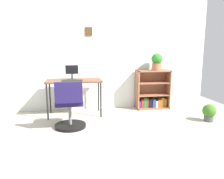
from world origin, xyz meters
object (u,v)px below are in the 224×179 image
potted_plant_on_shelf (157,62)px  potted_plant_floor (209,112)px  monitor (72,72)px  office_chair (70,108)px  bookshelf_low (152,92)px  keyboard (72,80)px  desk (74,83)px

potted_plant_on_shelf → potted_plant_floor: (0.64, -1.01, -0.86)m
monitor → potted_plant_floor: monitor is taller
office_chair → bookshelf_low: bookshelf_low is taller
potted_plant_on_shelf → office_chair: bearing=-152.1°
keyboard → potted_plant_floor: bearing=-15.5°
monitor → potted_plant_on_shelf: (1.79, 0.12, 0.19)m
desk → monitor: 0.22m
monitor → office_chair: size_ratio=0.35×
bookshelf_low → keyboard: bearing=-167.4°
desk → office_chair: office_chair is taller
desk → keyboard: keyboard is taller
keyboard → potted_plant_floor: keyboard is taller
desk → keyboard: (-0.03, -0.12, 0.07)m
desk → potted_plant_on_shelf: (1.75, 0.21, 0.39)m
monitor → potted_plant_floor: (2.44, -0.89, -0.67)m
monitor → keyboard: size_ratio=0.74×
keyboard → office_chair: bearing=-93.9°
monitor → keyboard: monitor is taller
potted_plant_on_shelf → desk: bearing=-173.1°
keyboard → potted_plant_on_shelf: bearing=10.5°
desk → office_chair: size_ratio=1.33×
monitor → keyboard: bearing=-88.6°
office_chair → desk: bearing=84.3°
potted_plant_on_shelf → potted_plant_floor: bearing=-57.3°
office_chair → potted_plant_floor: bearing=-0.9°
keyboard → bookshelf_low: bearing=12.6°
monitor → potted_plant_floor: bearing=-20.0°
keyboard → office_chair: (-0.04, -0.64, -0.37)m
desk → keyboard: size_ratio=2.82×
desk → monitor: bearing=112.1°
keyboard → potted_plant_on_shelf: potted_plant_on_shelf is taller
keyboard → potted_plant_on_shelf: (1.79, 0.33, 0.32)m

